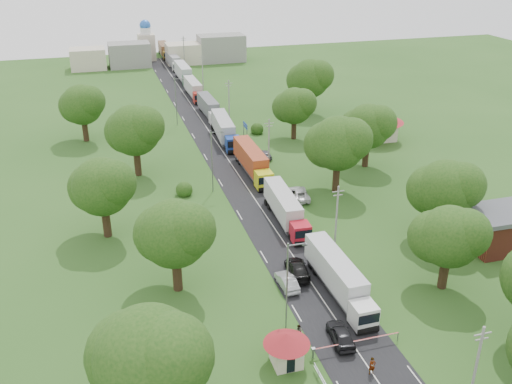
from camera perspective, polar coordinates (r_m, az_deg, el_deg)
name	(u,v)px	position (r m, az deg, el deg)	size (l,w,h in m)	color
ground	(276,231)	(77.53, 2.04, -3.92)	(260.00, 260.00, 0.00)	#28501A
road	(239,176)	(94.83, -1.72, 1.64)	(8.00, 200.00, 0.04)	black
boom_barrier	(344,344)	(57.33, 8.76, -14.83)	(9.22, 0.35, 1.18)	slate
guard_booth	(287,345)	(54.71, 3.08, -15.05)	(4.40, 4.40, 3.45)	beige
info_sign	(245,128)	(108.59, -1.08, 6.38)	(0.12, 3.10, 4.10)	slate
pole_0	(475,370)	(51.59, 21.09, -16.26)	(1.60, 0.24, 9.00)	gray
pole_1	(336,218)	(71.41, 8.05, -2.58)	(1.60, 0.24, 9.00)	gray
pole_2	(269,144)	(95.42, 1.30, 4.82)	(1.60, 0.24, 9.00)	gray
pole_3	(229,100)	(121.16, -2.72, 9.14)	(1.60, 0.24, 9.00)	gray
pole_4	(203,72)	(147.72, -5.36, 11.91)	(1.60, 0.24, 9.00)	gray
pole_5	(184,51)	(174.73, -7.22, 13.81)	(1.60, 0.24, 9.00)	gray
lamp_0	(289,282)	(56.97, 3.27, -8.99)	(2.03, 0.22, 10.00)	slate
lamp_1	(213,158)	(87.11, -4.34, 3.38)	(2.03, 0.22, 10.00)	slate
lamp_2	(177,99)	(119.92, -7.95, 9.20)	(2.03, 0.22, 10.00)	slate
tree_2	(449,236)	(66.19, 18.71, -4.19)	(8.00, 8.00, 10.10)	#382616
tree_3	(445,188)	(76.43, 18.41, 0.34)	(8.80, 8.80, 11.07)	#382616
tree_4	(338,143)	(87.39, 8.17, 4.88)	(9.60, 9.60, 12.05)	#382616
tree_5	(368,126)	(98.17, 11.11, 6.50)	(8.80, 8.80, 11.07)	#382616
tree_6	(294,106)	(110.50, 3.84, 8.61)	(8.00, 8.00, 10.10)	#382616
tree_7	(310,78)	(126.88, 5.42, 11.25)	(9.60, 9.60, 12.05)	#382616
tree_9	(148,357)	(45.42, -10.71, -15.93)	(9.60, 9.60, 12.05)	#382616
tree_10	(174,233)	(62.68, -8.19, -4.06)	(8.80, 8.80, 11.07)	#382616
tree_11	(102,186)	(75.83, -15.15, 0.57)	(8.80, 8.80, 11.07)	#382616
tree_12	(134,130)	(94.52, -12.07, 6.11)	(9.60, 9.60, 12.05)	#382616
tree_13	(82,104)	(113.71, -17.02, 8.38)	(8.80, 8.80, 11.07)	#382616
house_brick	(500,229)	(78.86, 23.25, -3.40)	(8.60, 6.60, 5.20)	maroon
house_cream	(376,122)	(112.81, 11.94, 6.90)	(10.08, 10.08, 5.80)	beige
distant_town	(166,53)	(179.14, -9.04, 13.58)	(52.00, 8.00, 8.00)	gray
church	(146,43)	(186.11, -10.90, 14.46)	(5.00, 5.00, 12.30)	beige
truck_0	(338,277)	(64.50, 8.25, -8.39)	(2.71, 14.80, 4.10)	silver
truck_1	(285,208)	(79.07, 2.92, -1.60)	(3.01, 14.51, 4.01)	#B51425
truck_2	(252,161)	(94.74, -0.39, 3.12)	(2.72, 15.51, 4.30)	#CACC18
truck_3	(224,129)	(110.34, -3.19, 6.27)	(3.51, 15.79, 4.36)	navy
truck_4	(209,107)	(125.75, -4.72, 8.45)	(2.68, 14.36, 3.98)	silver
truck_5	(194,89)	(141.51, -6.26, 10.23)	(2.65, 14.29, 3.96)	#A62119
truck_6	(184,73)	(157.49, -7.25, 11.73)	(2.82, 15.62, 4.33)	#225B33
truck_7	(173,61)	(174.52, -8.27, 12.83)	(2.94, 13.52, 3.73)	#B7B7B7
truck_8	(164,50)	(191.43, -9.17, 13.86)	(2.85, 14.47, 4.00)	olive
car_lane_front	(341,335)	(58.54, 8.47, -13.93)	(1.95, 4.86, 1.65)	black
car_lane_mid	(287,282)	(65.73, 3.11, -8.94)	(1.57, 4.51, 1.49)	#9A9DA2
car_lane_rear	(297,269)	(67.90, 4.15, -7.68)	(2.31, 5.68, 1.65)	black
car_verge_near	(299,194)	(86.61, 4.30, -0.17)	(2.67, 5.78, 1.61)	silver
car_verge_far	(265,154)	(102.05, 0.95, 3.79)	(1.68, 4.17, 1.42)	#4C4D53
pedestrian_near	(372,366)	(55.45, 11.53, -16.70)	(0.65, 0.43, 1.79)	gray
pedestrian_booth	(299,332)	(58.39, 4.31, -13.82)	(0.79, 0.62, 1.63)	gray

